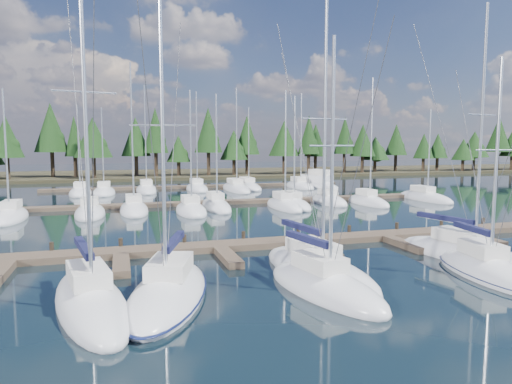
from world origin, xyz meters
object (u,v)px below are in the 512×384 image
object	(u,v)px
front_sailboat_3	(317,269)
motor_yacht_right	(317,184)
front_sailboat_1	(168,293)
front_sailboat_5	(467,255)
front_sailboat_0	(91,301)
front_sailboat_4	(485,271)
front_sailboat_2	(324,287)
main_dock	(307,243)

from	to	relation	value
front_sailboat_3	motor_yacht_right	world-z (taller)	front_sailboat_3
front_sailboat_1	front_sailboat_5	bearing A→B (deg)	6.06
front_sailboat_0	front_sailboat_4	xyz separation A→B (m)	(19.25, -0.88, -0.02)
front_sailboat_3	front_sailboat_5	bearing A→B (deg)	1.61
front_sailboat_4	front_sailboat_1	bearing A→B (deg)	175.86
front_sailboat_2	front_sailboat_5	world-z (taller)	front_sailboat_5
front_sailboat_1	front_sailboat_3	size ratio (longest dim) A/B	0.94
front_sailboat_1	front_sailboat_2	bearing A→B (deg)	-9.79
motor_yacht_right	front_sailboat_0	bearing A→B (deg)	-123.94
front_sailboat_4	front_sailboat_5	size ratio (longest dim) A/B	0.77
main_dock	front_sailboat_5	world-z (taller)	front_sailboat_5
motor_yacht_right	front_sailboat_1	bearing A→B (deg)	-121.30
front_sailboat_3	motor_yacht_right	xyz separation A→B (m)	(20.24, 44.60, 0.23)
motor_yacht_right	main_dock	bearing A→B (deg)	-115.28
front_sailboat_0	motor_yacht_right	size ratio (longest dim) A/B	1.62
front_sailboat_0	front_sailboat_2	distance (m)	10.16
motor_yacht_right	front_sailboat_2	bearing A→B (deg)	-114.06
main_dock	front_sailboat_0	size ratio (longest dim) A/B	2.76
front_sailboat_1	front_sailboat_2	distance (m)	7.02
main_dock	front_sailboat_4	size ratio (longest dim) A/B	3.73
front_sailboat_1	front_sailboat_4	size ratio (longest dim) A/B	1.16
front_sailboat_1	front_sailboat_5	size ratio (longest dim) A/B	0.90
front_sailboat_3	front_sailboat_2	bearing A→B (deg)	-108.20
main_dock	front_sailboat_4	world-z (taller)	front_sailboat_4
main_dock	front_sailboat_3	world-z (taller)	front_sailboat_3
front_sailboat_0	front_sailboat_5	distance (m)	20.88
front_sailboat_2	front_sailboat_4	distance (m)	9.14
front_sailboat_0	front_sailboat_4	distance (m)	19.27
front_sailboat_1	front_sailboat_5	xyz separation A→B (m)	(17.57, 1.86, 0.02)
front_sailboat_4	front_sailboat_0	bearing A→B (deg)	177.38
main_dock	front_sailboat_2	bearing A→B (deg)	-108.78
front_sailboat_1	front_sailboat_2	world-z (taller)	front_sailboat_1
main_dock	front_sailboat_5	xyz separation A→B (m)	(7.51, -6.16, 0.09)
front_sailboat_2	motor_yacht_right	size ratio (longest dim) A/B	1.24
front_sailboat_0	front_sailboat_2	xyz separation A→B (m)	(10.12, -0.91, -0.02)
main_dock	front_sailboat_5	bearing A→B (deg)	-39.38
front_sailboat_1	front_sailboat_3	bearing A→B (deg)	11.48
main_dock	front_sailboat_2	xyz separation A→B (m)	(-3.14, -9.22, 0.08)
main_dock	front_sailboat_3	bearing A→B (deg)	-109.03
front_sailboat_2	front_sailboat_5	bearing A→B (deg)	16.03
front_sailboat_2	front_sailboat_4	world-z (taller)	front_sailboat_2
main_dock	front_sailboat_5	size ratio (longest dim) A/B	2.88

